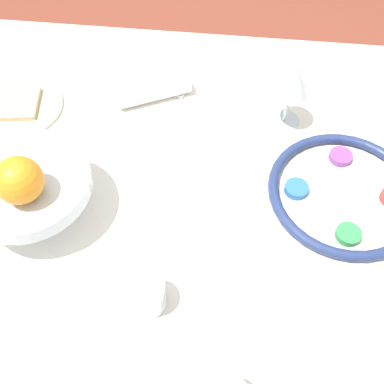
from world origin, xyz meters
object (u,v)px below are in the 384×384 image
(orange_fruit, at_px, (19,180))
(fruit_stand, at_px, (27,186))
(wine_glass, at_px, (293,81))
(napkin_roll, at_px, (153,90))
(cup_near, at_px, (146,295))
(seder_plate, at_px, (344,194))
(bread_plate, at_px, (17,106))

(orange_fruit, bearing_deg, fruit_stand, -63.23)
(wine_glass, distance_m, napkin_roll, 0.31)
(orange_fruit, relative_size, cup_near, 1.25)
(fruit_stand, relative_size, orange_fruit, 2.85)
(wine_glass, bearing_deg, orange_fruit, 35.41)
(cup_near, bearing_deg, wine_glass, -117.32)
(fruit_stand, height_order, napkin_roll, fruit_stand)
(wine_glass, relative_size, napkin_roll, 0.91)
(seder_plate, distance_m, bread_plate, 0.72)
(orange_fruit, distance_m, napkin_roll, 0.40)
(seder_plate, relative_size, wine_glass, 1.89)
(napkin_roll, bearing_deg, orange_fruit, 66.92)
(fruit_stand, xyz_separation_m, cup_near, (-0.23, 0.16, -0.05))
(seder_plate, bearing_deg, cup_near, 36.25)
(seder_plate, relative_size, orange_fruit, 3.65)
(seder_plate, xyz_separation_m, orange_fruit, (0.55, 0.12, 0.12))
(fruit_stand, distance_m, orange_fruit, 0.07)
(seder_plate, bearing_deg, bread_plate, -13.31)
(orange_fruit, relative_size, napkin_roll, 0.47)
(wine_glass, bearing_deg, napkin_roll, -7.58)
(wine_glass, bearing_deg, bread_plate, 2.62)
(wine_glass, bearing_deg, cup_near, 62.68)
(wine_glass, height_order, orange_fruit, orange_fruit)
(wine_glass, distance_m, orange_fruit, 0.54)
(fruit_stand, distance_m, napkin_roll, 0.37)
(orange_fruit, bearing_deg, bread_plate, -63.24)
(fruit_stand, height_order, bread_plate, fruit_stand)
(bread_plate, bearing_deg, seder_plate, 166.69)
(napkin_roll, bearing_deg, wine_glass, 172.42)
(fruit_stand, bearing_deg, bread_plate, -63.25)
(seder_plate, bearing_deg, napkin_roll, -29.88)
(fruit_stand, distance_m, bread_plate, 0.30)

